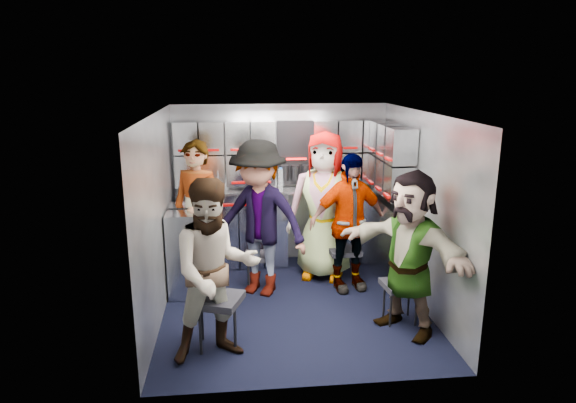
{
  "coord_description": "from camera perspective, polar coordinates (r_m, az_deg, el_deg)",
  "views": [
    {
      "loc": [
        -0.61,
        -5.16,
        2.53
      ],
      "look_at": [
        -0.02,
        0.35,
        1.1
      ],
      "focal_mm": 32.0,
      "sensor_mm": 36.0,
      "label": 1
    }
  ],
  "objects": [
    {
      "name": "attendant_arc_e",
      "position": [
        5.1,
        13.33,
        -5.58
      ],
      "size": [
        1.24,
        1.52,
        1.63
      ],
      "primitive_type": "imported",
      "rotation": [
        0.0,
        0.0,
        -0.98
      ],
      "color": "black",
      "rests_on": "ground"
    },
    {
      "name": "wall_back",
      "position": [
        6.85,
        -0.84,
        2.01
      ],
      "size": [
        2.8,
        0.04,
        2.1
      ],
      "primitive_type": "cube",
      "color": "gray",
      "rests_on": "ground"
    },
    {
      "name": "counter",
      "position": [
        6.65,
        -0.67,
        1.32
      ],
      "size": [
        2.68,
        0.42,
        0.03
      ],
      "primitive_type": "cube",
      "color": "silver",
      "rests_on": "cart_bank_back"
    },
    {
      "name": "bottle_left",
      "position": [
        6.55,
        -7.75,
        2.29
      ],
      "size": [
        0.06,
        0.06,
        0.26
      ],
      "primitive_type": "cylinder",
      "color": "white",
      "rests_on": "counter"
    },
    {
      "name": "cup_right",
      "position": [
        6.71,
        6.47,
        1.93
      ],
      "size": [
        0.07,
        0.07,
        0.11
      ],
      "primitive_type": "cylinder",
      "color": "beige",
      "rests_on": "counter"
    },
    {
      "name": "floor",
      "position": [
        5.78,
        0.59,
        -11.48
      ],
      "size": [
        3.0,
        3.0,
        0.0
      ],
      "primitive_type": "plane",
      "color": "black",
      "rests_on": "ground"
    },
    {
      "name": "cart_bank_left",
      "position": [
        6.1,
        -11.24,
        -5.29
      ],
      "size": [
        0.38,
        0.76,
        0.99
      ],
      "primitive_type": "cube",
      "color": "#A6ABB6",
      "rests_on": "ground"
    },
    {
      "name": "ceiling",
      "position": [
        5.21,
        0.65,
        9.75
      ],
      "size": [
        2.8,
        3.0,
        0.02
      ],
      "primitive_type": "cube",
      "color": "silver",
      "rests_on": "wall_back"
    },
    {
      "name": "attendant_arc_d",
      "position": [
        5.97,
        6.71,
        -2.37
      ],
      "size": [
        1.01,
        0.58,
        1.62
      ],
      "primitive_type": "imported",
      "rotation": [
        0.0,
        0.0,
        0.21
      ],
      "color": "black",
      "rests_on": "ground"
    },
    {
      "name": "locker_bank_right",
      "position": [
        6.24,
        11.39,
        4.6
      ],
      "size": [
        0.28,
        1.0,
        0.82
      ],
      "primitive_type": "cube",
      "color": "#A6ABB6",
      "rests_on": "wall_right"
    },
    {
      "name": "locker_bank_back",
      "position": [
        6.62,
        -0.73,
        5.45
      ],
      "size": [
        2.68,
        0.28,
        0.82
      ],
      "primitive_type": "cube",
      "color": "#A6ABB6",
      "rests_on": "wall_back"
    },
    {
      "name": "jump_seat_mid_left",
      "position": [
        6.14,
        -3.26,
        -6.25
      ],
      "size": [
        0.39,
        0.37,
        0.41
      ],
      "rotation": [
        0.0,
        0.0,
        -0.14
      ],
      "color": "black",
      "rests_on": "ground"
    },
    {
      "name": "jump_seat_near_left",
      "position": [
        4.87,
        -7.86,
        -11.04
      ],
      "size": [
        0.54,
        0.52,
        0.5
      ],
      "rotation": [
        0.0,
        0.0,
        -0.34
      ],
      "color": "black",
      "rests_on": "ground"
    },
    {
      "name": "bottle_right",
      "position": [
        6.72,
        7.19,
        2.68
      ],
      "size": [
        0.06,
        0.06,
        0.28
      ],
      "primitive_type": "cylinder",
      "color": "white",
      "rests_on": "counter"
    },
    {
      "name": "right_cabinet",
      "position": [
        6.38,
        11.21,
        -4.34
      ],
      "size": [
        0.28,
        1.2,
        1.0
      ],
      "primitive_type": "cube",
      "color": "#A6ABB6",
      "rests_on": "ground"
    },
    {
      "name": "wall_right",
      "position": [
        5.73,
        14.66,
        -0.96
      ],
      "size": [
        0.04,
        3.0,
        2.1
      ],
      "primitive_type": "cube",
      "color": "gray",
      "rests_on": "ground"
    },
    {
      "name": "jump_seat_center",
      "position": [
        6.61,
        3.65,
        -4.57
      ],
      "size": [
        0.43,
        0.42,
        0.43
      ],
      "rotation": [
        0.0,
        0.0,
        -0.25
      ],
      "color": "black",
      "rests_on": "ground"
    },
    {
      "name": "jump_seat_mid_right",
      "position": [
        6.27,
        6.24,
        -5.64
      ],
      "size": [
        0.38,
        0.37,
        0.43
      ],
      "rotation": [
        0.0,
        0.0,
        0.06
      ],
      "color": "black",
      "rests_on": "ground"
    },
    {
      "name": "attendant_arc_c",
      "position": [
        6.28,
        4.0,
        -0.5
      ],
      "size": [
        1.03,
        0.84,
        1.82
      ],
      "primitive_type": "imported",
      "rotation": [
        0.0,
        0.0,
        -0.33
      ],
      "color": "black",
      "rests_on": "ground"
    },
    {
      "name": "attendant_standing",
      "position": [
        6.07,
        -10.02,
        -1.53
      ],
      "size": [
        0.76,
        0.66,
        1.76
      ],
      "primitive_type": "imported",
      "rotation": [
        0.0,
        0.0,
        -0.46
      ],
      "color": "black",
      "rests_on": "ground"
    },
    {
      "name": "coffee_niche",
      "position": [
        6.7,
        0.76,
        5.38
      ],
      "size": [
        0.46,
        0.16,
        0.84
      ],
      "primitive_type": null,
      "color": "black",
      "rests_on": "wall_back"
    },
    {
      "name": "attendant_arc_a",
      "position": [
        4.55,
        -8.09,
        -7.67
      ],
      "size": [
        0.93,
        0.8,
        1.65
      ],
      "primitive_type": "imported",
      "rotation": [
        0.0,
        0.0,
        0.25
      ],
      "color": "black",
      "rests_on": "ground"
    },
    {
      "name": "wall_left",
      "position": [
        5.43,
        -14.23,
        -1.8
      ],
      "size": [
        0.04,
        3.0,
        2.1
      ],
      "primitive_type": "cube",
      "color": "gray",
      "rests_on": "ground"
    },
    {
      "name": "bottle_mid",
      "position": [
        6.57,
        -0.83,
        2.48
      ],
      "size": [
        0.07,
        0.07,
        0.27
      ],
      "primitive_type": "cylinder",
      "color": "white",
      "rests_on": "counter"
    },
    {
      "name": "jump_seat_near_right",
      "position": [
        5.42,
        12.44,
        -9.26
      ],
      "size": [
        0.4,
        0.38,
        0.43
      ],
      "rotation": [
        0.0,
        0.0,
        0.11
      ],
      "color": "black",
      "rests_on": "ground"
    },
    {
      "name": "cart_bank_back",
      "position": [
        6.79,
        -0.66,
        -2.95
      ],
      "size": [
        2.68,
        0.38,
        0.99
      ],
      "primitive_type": "cube",
      "color": "#A6ABB6",
      "rests_on": "ground"
    },
    {
      "name": "attendant_arc_b",
      "position": [
        5.8,
        -3.25,
        -1.93
      ],
      "size": [
        1.33,
        1.14,
        1.79
      ],
      "primitive_type": "imported",
      "rotation": [
        0.0,
        0.0,
        -0.5
      ],
      "color": "black",
      "rests_on": "ground"
    },
    {
      "name": "cup_left",
      "position": [
        6.57,
        -10.11,
        1.46
      ],
      "size": [
        0.09,
        0.09,
        0.09
      ],
      "primitive_type": "cylinder",
      "color": "beige",
      "rests_on": "counter"
    },
    {
      "name": "red_latch_strip",
      "position": [
        6.49,
        -0.5,
        -0.24
      ],
      "size": [
        2.6,
        0.02,
        0.03
      ],
      "primitive_type": "cube",
      "color": "#960403",
      "rests_on": "cart_bank_back"
    }
  ]
}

